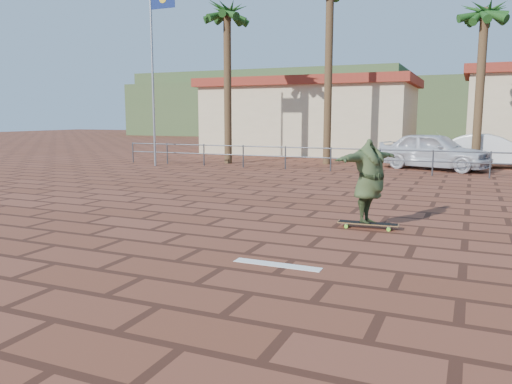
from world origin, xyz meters
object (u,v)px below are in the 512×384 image
skateboarder (369,181)px  car_silver (434,151)px  car_white (491,151)px  longboard (368,224)px

skateboarder → car_silver: 12.64m
car_silver → car_white: bearing=-31.7°
longboard → car_white: (2.63, 14.57, 0.64)m
car_silver → car_white: (2.27, 1.94, -0.05)m
longboard → skateboarder: skateboarder is taller
skateboarder → car_white: 14.81m
car_white → skateboarder: bearing=170.9°
car_silver → skateboarder: bearing=-163.8°
car_silver → car_white: car_silver is taller
longboard → car_white: 14.82m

